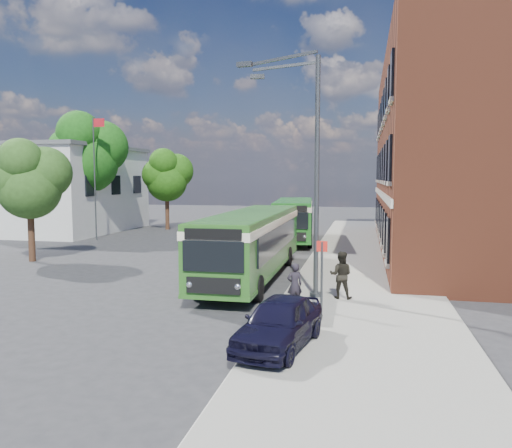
% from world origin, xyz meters
% --- Properties ---
extents(ground, '(120.00, 120.00, 0.00)m').
position_xyz_m(ground, '(0.00, 0.00, 0.00)').
color(ground, '#2A2A2D').
rests_on(ground, ground).
extents(pavement, '(6.00, 48.00, 0.15)m').
position_xyz_m(pavement, '(7.00, 8.00, 0.07)').
color(pavement, gray).
rests_on(pavement, ground).
extents(kerb_line, '(0.12, 48.00, 0.01)m').
position_xyz_m(kerb_line, '(3.95, 8.00, 0.01)').
color(kerb_line, beige).
rests_on(kerb_line, ground).
extents(brick_office, '(12.10, 26.00, 14.20)m').
position_xyz_m(brick_office, '(14.00, 12.00, 6.97)').
color(brick_office, brown).
rests_on(brick_office, ground).
extents(white_building, '(9.40, 13.40, 7.30)m').
position_xyz_m(white_building, '(-18.00, 18.00, 3.66)').
color(white_building, silver).
rests_on(white_building, ground).
extents(flagpole, '(0.95, 0.10, 9.00)m').
position_xyz_m(flagpole, '(-12.45, 13.00, 4.94)').
color(flagpole, '#3C3F42').
rests_on(flagpole, ground).
extents(street_lamp, '(2.96, 2.38, 9.00)m').
position_xyz_m(street_lamp, '(4.84, -2.00, 4.79)').
color(street_lamp, '#3C3F42').
rests_on(street_lamp, ground).
extents(bus_stop_sign, '(0.35, 0.08, 2.52)m').
position_xyz_m(bus_stop_sign, '(5.60, -4.20, 1.51)').
color(bus_stop_sign, '#3C3F42').
rests_on(bus_stop_sign, ground).
extents(bus_front, '(2.70, 12.65, 3.02)m').
position_xyz_m(bus_front, '(1.94, 1.68, 1.83)').
color(bus_front, '#2B6320').
rests_on(bus_front, ground).
extents(bus_rear, '(3.53, 10.14, 3.02)m').
position_xyz_m(bus_rear, '(2.02, 14.99, 1.83)').
color(bus_rear, '#1B5E1C').
rests_on(bus_rear, ground).
extents(parked_car, '(2.23, 4.10, 1.32)m').
position_xyz_m(parked_car, '(4.80, -7.84, 0.81)').
color(parked_car, black).
rests_on(parked_car, pavement).
extents(pedestrian_a, '(0.66, 0.57, 1.51)m').
position_xyz_m(pedestrian_a, '(4.62, -3.63, 0.90)').
color(pedestrian_a, black).
rests_on(pedestrian_a, pavement).
extents(pedestrian_b, '(0.89, 0.72, 1.75)m').
position_xyz_m(pedestrian_b, '(6.14, -2.11, 1.02)').
color(pedestrian_b, black).
rests_on(pedestrian_b, pavement).
extents(tree_left, '(3.97, 3.77, 6.70)m').
position_xyz_m(tree_left, '(-10.89, 3.48, 4.54)').
color(tree_left, '#362013').
rests_on(tree_left, ground).
extents(tree_mid, '(5.75, 5.46, 9.70)m').
position_xyz_m(tree_mid, '(-14.40, 15.19, 6.58)').
color(tree_mid, '#362013').
rests_on(tree_mid, ground).
extents(tree_right, '(4.25, 4.04, 7.18)m').
position_xyz_m(tree_right, '(-10.18, 21.17, 4.87)').
color(tree_right, '#362013').
rests_on(tree_right, ground).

